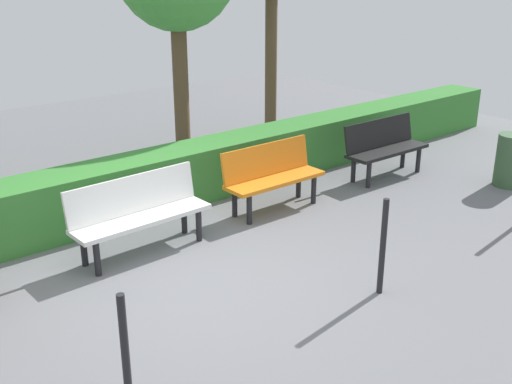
# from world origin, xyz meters

# --- Properties ---
(ground_plane) EXTENTS (17.95, 17.95, 0.00)m
(ground_plane) POSITION_xyz_m (0.00, 0.00, 0.00)
(ground_plane) COLOR slate
(bench_black) EXTENTS (1.44, 0.49, 0.86)m
(bench_black) POSITION_xyz_m (-4.17, -0.86, 0.48)
(bench_black) COLOR black
(bench_black) RESTS_ON ground_plane
(bench_orange) EXTENTS (1.42, 0.46, 0.86)m
(bench_orange) POSITION_xyz_m (-2.01, -0.94, 0.48)
(bench_orange) COLOR orange
(bench_orange) RESTS_ON ground_plane
(bench_white) EXTENTS (1.62, 0.49, 0.86)m
(bench_white) POSITION_xyz_m (-0.02, -0.92, 0.48)
(bench_white) COLOR white
(bench_white) RESTS_ON ground_plane
(hedge_row) EXTENTS (13.95, 0.66, 0.74)m
(hedge_row) POSITION_xyz_m (-0.98, -1.93, 0.37)
(hedge_row) COLOR #387F33
(hedge_row) RESTS_ON ground_plane
(railing_post_mid) EXTENTS (0.06, 0.06, 1.00)m
(railing_post_mid) POSITION_xyz_m (-1.38, 1.43, 0.50)
(railing_post_mid) COLOR black
(railing_post_mid) RESTS_ON ground_plane
(railing_post_far) EXTENTS (0.06, 0.06, 1.00)m
(railing_post_far) POSITION_xyz_m (1.41, 1.43, 0.50)
(railing_post_far) COLOR black
(railing_post_far) RESTS_ON ground_plane
(trash_bin) EXTENTS (0.44, 0.44, 0.77)m
(trash_bin) POSITION_xyz_m (-5.26, 0.60, 0.38)
(trash_bin) COLOR #385938
(trash_bin) RESTS_ON ground_plane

